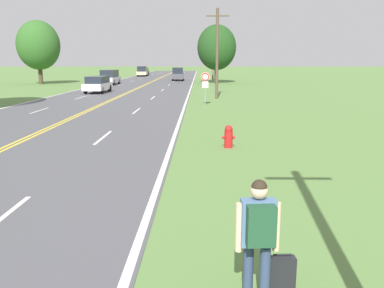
{
  "coord_description": "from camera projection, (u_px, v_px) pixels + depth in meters",
  "views": [
    {
      "loc": [
        7.15,
        -0.05,
        3.18
      ],
      "look_at": [
        6.96,
        9.22,
        1.26
      ],
      "focal_mm": 38.0,
      "sensor_mm": 36.0,
      "label": 1
    }
  ],
  "objects": [
    {
      "name": "traffic_sign",
      "position": [
        205.0,
        81.0,
        28.52
      ],
      "size": [
        0.6,
        0.1,
        2.32
      ],
      "color": "gray",
      "rests_on": "ground"
    },
    {
      "name": "car_white_suv_approaching",
      "position": [
        98.0,
        84.0,
        39.78
      ],
      "size": [
        2.02,
        4.46,
        1.61
      ],
      "rotation": [
        0.0,
        0.0,
        1.52
      ],
      "color": "black",
      "rests_on": "ground"
    },
    {
      "name": "car_dark_grey_van_mid_far",
      "position": [
        178.0,
        74.0,
        63.43
      ],
      "size": [
        1.94,
        4.91,
        2.0
      ],
      "rotation": [
        0.0,
        0.0,
        -1.54
      ],
      "color": "black",
      "rests_on": "ground"
    },
    {
      "name": "hitchhiker_person",
      "position": [
        258.0,
        230.0,
        5.19
      ],
      "size": [
        0.58,
        0.42,
        1.71
      ],
      "rotation": [
        0.0,
        0.0,
        1.64
      ],
      "color": "navy",
      "rests_on": "ground"
    },
    {
      "name": "utility_pole_far",
      "position": [
        213.0,
        54.0,
        64.18
      ],
      "size": [
        1.8,
        0.24,
        7.99
      ],
      "color": "brown",
      "rests_on": "ground"
    },
    {
      "name": "car_silver_van_mid_near",
      "position": [
        110.0,
        77.0,
        52.9
      ],
      "size": [
        2.08,
        4.77,
        1.9
      ],
      "rotation": [
        0.0,
        0.0,
        1.54
      ],
      "color": "black",
      "rests_on": "ground"
    },
    {
      "name": "fire_hydrant",
      "position": [
        229.0,
        136.0,
        14.93
      ],
      "size": [
        0.47,
        0.31,
        0.84
      ],
      "color": "red",
      "rests_on": "ground"
    },
    {
      "name": "tree_right_cluster",
      "position": [
        217.0,
        48.0,
        55.63
      ],
      "size": [
        5.32,
        5.32,
        7.9
      ],
      "color": "#473828",
      "rests_on": "ground"
    },
    {
      "name": "utility_pole_midground",
      "position": [
        217.0,
        53.0,
        33.1
      ],
      "size": [
        1.8,
        0.24,
        7.24
      ],
      "color": "brown",
      "rests_on": "ground"
    },
    {
      "name": "car_black_suv_distant",
      "position": [
        144.0,
        71.0,
        84.65
      ],
      "size": [
        1.87,
        4.25,
        1.48
      ],
      "rotation": [
        0.0,
        0.0,
        1.55
      ],
      "color": "black",
      "rests_on": "ground"
    },
    {
      "name": "tree_left_verge",
      "position": [
        38.0,
        45.0,
        53.14
      ],
      "size": [
        5.53,
        5.53,
        8.25
      ],
      "color": "#473828",
      "rests_on": "ground"
    },
    {
      "name": "suitcase",
      "position": [
        281.0,
        277.0,
        5.51
      ],
      "size": [
        0.37,
        0.17,
        0.63
      ],
      "rotation": [
        0.0,
        0.0,
        1.64
      ],
      "color": "black",
      "rests_on": "ground"
    },
    {
      "name": "car_champagne_van_receding",
      "position": [
        142.0,
        71.0,
        79.59
      ],
      "size": [
        2.07,
        4.05,
        1.94
      ],
      "rotation": [
        0.0,
        0.0,
        1.61
      ],
      "color": "black",
      "rests_on": "ground"
    }
  ]
}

